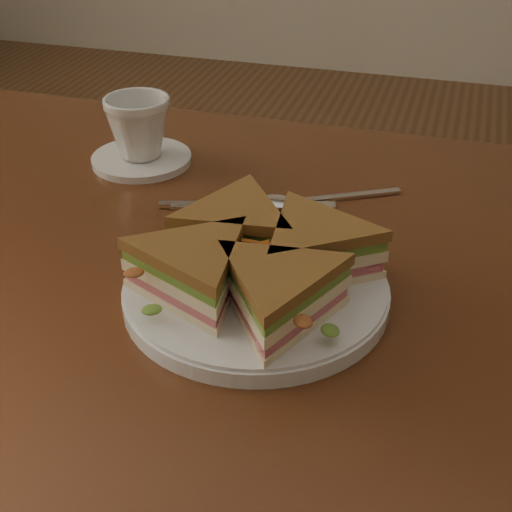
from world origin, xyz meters
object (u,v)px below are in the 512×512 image
object	(u,v)px
spoon	(295,201)
plate	(256,292)
coffee_cup	(139,127)
sandwich_wedges	(256,260)
knife	(241,206)
saucer	(142,159)
table	(230,328)

from	to	relation	value
spoon	plate	bearing A→B (deg)	-116.40
coffee_cup	plate	bearing A→B (deg)	-42.57
sandwich_wedges	knife	xyz separation A→B (m)	(-0.07, 0.18, -0.04)
spoon	sandwich_wedges	bearing A→B (deg)	-116.40
plate	knife	size ratio (longest dim) A/B	1.25
knife	saucer	size ratio (longest dim) A/B	1.55
sandwich_wedges	coffee_cup	distance (m)	0.36
plate	spoon	distance (m)	0.20
saucer	table	bearing A→B (deg)	-45.71
coffee_cup	saucer	bearing A→B (deg)	0.00
table	knife	xyz separation A→B (m)	(-0.02, 0.11, 0.10)
sandwich_wedges	coffee_cup	world-z (taller)	coffee_cup
knife	spoon	bearing A→B (deg)	8.71
knife	coffee_cup	xyz separation A→B (m)	(-0.17, 0.09, 0.05)
plate	spoon	world-z (taller)	plate
knife	coffee_cup	world-z (taller)	coffee_cup
table	saucer	world-z (taller)	saucer
table	plate	bearing A→B (deg)	-52.40
table	saucer	bearing A→B (deg)	134.29
knife	saucer	xyz separation A→B (m)	(-0.17, 0.09, 0.00)
spoon	coffee_cup	xyz separation A→B (m)	(-0.23, 0.06, 0.05)
table	knife	distance (m)	0.15
sandwich_wedges	coffee_cup	bearing A→B (deg)	132.72
table	coffee_cup	distance (m)	0.31
table	coffee_cup	size ratio (longest dim) A/B	13.51
knife	plate	bearing A→B (deg)	-84.13
saucer	spoon	bearing A→B (deg)	-13.90
knife	saucer	world-z (taller)	saucer
sandwich_wedges	spoon	distance (m)	0.21
plate	saucer	xyz separation A→B (m)	(-0.24, 0.26, -0.00)
plate	coffee_cup	xyz separation A→B (m)	(-0.24, 0.26, 0.04)
knife	coffee_cup	bearing A→B (deg)	137.21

